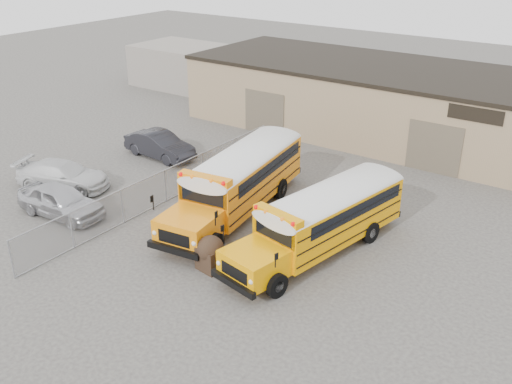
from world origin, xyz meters
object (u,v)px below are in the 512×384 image
Objects in this scene: school_bus_right at (400,178)px; car_dark at (160,145)px; car_silver at (61,201)px; school_bus_left at (292,138)px; tarp_bundle at (211,253)px; car_white at (63,175)px.

school_bus_right is 2.08× the size of car_dark.
school_bus_right reaches higher than car_silver.
car_dark is (-1.67, 8.70, -0.01)m from car_silver.
school_bus_left is 7.08× the size of tarp_bundle.
school_bus_right is 2.12× the size of car_silver.
school_bus_left is at bearing -62.46° from car_white.
school_bus_left is at bearing 168.19° from school_bus_right.
school_bus_right is 10.91m from tarp_bundle.
school_bus_right is at bearing -11.81° from school_bus_left.
tarp_bundle is at bearing -74.16° from school_bus_left.
tarp_bundle is at bearing -91.88° from car_silver.
car_silver is at bearing -141.59° from school_bus_right.
car_white is at bearing 171.80° from tarp_bundle.
car_white is 1.06× the size of car_dark.
tarp_bundle reaches higher than car_white.
school_bus_right is at bearing -56.54° from car_silver.
tarp_bundle is at bearing -119.29° from car_white.
car_dark is at bearing 5.93° from car_silver.
school_bus_right is 6.54× the size of tarp_bundle.
school_bus_left is 2.30× the size of car_silver.
car_silver is 8.86m from car_dark.
car_silver is at bearing -116.20° from school_bus_left.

